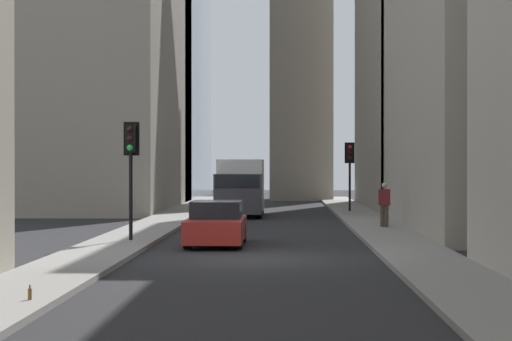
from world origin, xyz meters
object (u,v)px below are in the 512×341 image
at_px(traffic_light_midblock, 131,153).
at_px(sedan_red, 216,225).
at_px(delivery_truck, 240,187).
at_px(discarded_bottle, 30,294).
at_px(pedestrian, 384,203).
at_px(traffic_light_far_junction, 350,161).

bearing_deg(traffic_light_midblock, sedan_red, -96.01).
distance_m(delivery_truck, discarded_bottle, 29.58).
bearing_deg(pedestrian, discarded_bottle, 156.37).
relative_size(delivery_truck, pedestrian, 3.72).
distance_m(delivery_truck, traffic_light_far_junction, 6.37).
xyz_separation_m(traffic_light_far_junction, pedestrian, (-12.39, -0.45, -1.71)).
distance_m(traffic_light_midblock, traffic_light_far_junction, 20.74).
distance_m(sedan_red, pedestrian, 9.18).
height_order(sedan_red, traffic_light_midblock, traffic_light_midblock).
bearing_deg(traffic_light_midblock, delivery_truck, -9.73).
height_order(delivery_truck, traffic_light_midblock, traffic_light_midblock).
relative_size(traffic_light_midblock, traffic_light_far_junction, 1.06).
relative_size(traffic_light_midblock, discarded_bottle, 14.25).
bearing_deg(traffic_light_midblock, discarded_bottle, -178.46).
bearing_deg(traffic_light_far_junction, pedestrian, -177.92).
bearing_deg(discarded_bottle, traffic_light_midblock, 1.54).
bearing_deg(discarded_bottle, pedestrian, -23.63).
bearing_deg(sedan_red, traffic_light_midblock, 83.99).
bearing_deg(pedestrian, traffic_light_midblock, 126.16).
height_order(traffic_light_midblock, pedestrian, traffic_light_midblock).
height_order(delivery_truck, pedestrian, delivery_truck).
height_order(traffic_light_midblock, discarded_bottle, traffic_light_midblock).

